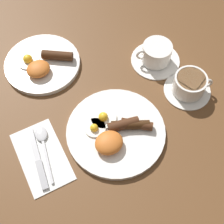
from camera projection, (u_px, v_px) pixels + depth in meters
ground_plane at (116, 133)px, 0.88m from camera, size 3.00×3.00×0.00m
breakfast_plate_near at (116, 131)px, 0.87m from camera, size 0.28×0.28×0.05m
breakfast_plate_far at (42, 64)px, 0.99m from camera, size 0.24×0.24×0.05m
teacup_near at (189, 85)px, 0.92m from camera, size 0.14×0.14×0.06m
teacup_far at (156, 55)px, 0.98m from camera, size 0.16×0.16×0.07m
napkin at (42, 156)px, 0.84m from camera, size 0.12×0.20×0.01m
knife at (38, 161)px, 0.83m from camera, size 0.04×0.18×0.01m
spoon at (42, 139)px, 0.86m from camera, size 0.05×0.17×0.01m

